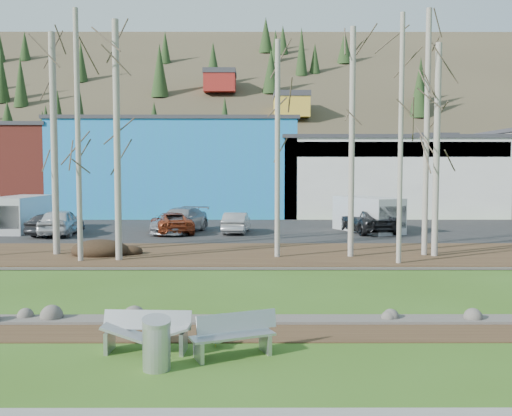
{
  "coord_description": "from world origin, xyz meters",
  "views": [
    {
      "loc": [
        0.66,
        -11.95,
        4.12
      ],
      "look_at": [
        0.71,
        11.19,
        2.5
      ],
      "focal_mm": 40.0,
      "sensor_mm": 36.0,
      "label": 1
    }
  ],
  "objects_px": {
    "car_1": "(55,225)",
    "car_4": "(236,223)",
    "car_3": "(180,220)",
    "van_white": "(370,215)",
    "litter_bin": "(157,346)",
    "car_0": "(61,222)",
    "bench_intact": "(234,335)",
    "car_2": "(172,223)",
    "car_5": "(368,221)",
    "bench_damaged": "(147,332)",
    "van_grey": "(19,214)"
  },
  "relations": [
    {
      "from": "car_1",
      "to": "car_4",
      "type": "relative_size",
      "value": 1.01
    },
    {
      "from": "car_3",
      "to": "van_white",
      "type": "distance_m",
      "value": 11.81
    },
    {
      "from": "car_1",
      "to": "car_3",
      "type": "distance_m",
      "value": 7.35
    },
    {
      "from": "litter_bin",
      "to": "car_0",
      "type": "height_order",
      "value": "car_0"
    },
    {
      "from": "car_1",
      "to": "car_0",
      "type": "bearing_deg",
      "value": -127.24
    },
    {
      "from": "bench_intact",
      "to": "car_2",
      "type": "height_order",
      "value": "car_2"
    },
    {
      "from": "car_2",
      "to": "car_5",
      "type": "height_order",
      "value": "car_5"
    },
    {
      "from": "car_2",
      "to": "car_4",
      "type": "xyz_separation_m",
      "value": [
        3.96,
        0.16,
        -0.01
      ]
    },
    {
      "from": "bench_damaged",
      "to": "van_grey",
      "type": "distance_m",
      "value": 26.0
    },
    {
      "from": "car_1",
      "to": "van_grey",
      "type": "xyz_separation_m",
      "value": [
        -2.91,
        1.9,
        0.47
      ]
    },
    {
      "from": "car_4",
      "to": "bench_damaged",
      "type": "bearing_deg",
      "value": 92.2
    },
    {
      "from": "car_5",
      "to": "van_grey",
      "type": "height_order",
      "value": "van_grey"
    },
    {
      "from": "van_white",
      "to": "car_4",
      "type": "bearing_deg",
      "value": 159.35
    },
    {
      "from": "litter_bin",
      "to": "car_2",
      "type": "height_order",
      "value": "car_2"
    },
    {
      "from": "bench_intact",
      "to": "bench_damaged",
      "type": "xyz_separation_m",
      "value": [
        -1.98,
        0.33,
        -0.02
      ]
    },
    {
      "from": "bench_damaged",
      "to": "car_1",
      "type": "xyz_separation_m",
      "value": [
        -9.38,
        21.0,
        0.34
      ]
    },
    {
      "from": "car_3",
      "to": "car_0",
      "type": "bearing_deg",
      "value": -153.33
    },
    {
      "from": "car_0",
      "to": "car_5",
      "type": "xyz_separation_m",
      "value": [
        18.6,
        1.42,
        -0.07
      ]
    },
    {
      "from": "bench_damaged",
      "to": "litter_bin",
      "type": "relative_size",
      "value": 2.05
    },
    {
      "from": "bench_intact",
      "to": "van_white",
      "type": "distance_m",
      "value": 24.43
    },
    {
      "from": "bench_damaged",
      "to": "car_0",
      "type": "bearing_deg",
      "value": 116.31
    },
    {
      "from": "bench_damaged",
      "to": "car_3",
      "type": "height_order",
      "value": "car_3"
    },
    {
      "from": "bench_intact",
      "to": "car_3",
      "type": "height_order",
      "value": "car_3"
    },
    {
      "from": "bench_intact",
      "to": "litter_bin",
      "type": "height_order",
      "value": "litter_bin"
    },
    {
      "from": "car_2",
      "to": "car_5",
      "type": "xyz_separation_m",
      "value": [
        12.11,
        0.47,
        0.07
      ]
    },
    {
      "from": "bench_intact",
      "to": "car_1",
      "type": "bearing_deg",
      "value": 95.94
    },
    {
      "from": "car_0",
      "to": "car_5",
      "type": "bearing_deg",
      "value": 179.38
    },
    {
      "from": "car_5",
      "to": "car_2",
      "type": "bearing_deg",
      "value": -7.81
    },
    {
      "from": "car_4",
      "to": "litter_bin",
      "type": "bearing_deg",
      "value": 93.41
    },
    {
      "from": "car_5",
      "to": "van_white",
      "type": "bearing_deg",
      "value": -134.02
    },
    {
      "from": "litter_bin",
      "to": "car_5",
      "type": "distance_m",
      "value": 25.44
    },
    {
      "from": "car_1",
      "to": "car_2",
      "type": "relative_size",
      "value": 0.84
    },
    {
      "from": "car_1",
      "to": "bench_damaged",
      "type": "bearing_deg",
      "value": 131.63
    },
    {
      "from": "litter_bin",
      "to": "car_5",
      "type": "xyz_separation_m",
      "value": [
        9.03,
        23.78,
        0.37
      ]
    },
    {
      "from": "litter_bin",
      "to": "car_5",
      "type": "relative_size",
      "value": 0.19
    },
    {
      "from": "car_4",
      "to": "car_1",
      "type": "bearing_deg",
      "value": 12.4
    },
    {
      "from": "car_4",
      "to": "van_white",
      "type": "bearing_deg",
      "value": -170.54
    },
    {
      "from": "car_0",
      "to": "car_5",
      "type": "height_order",
      "value": "car_0"
    },
    {
      "from": "van_grey",
      "to": "bench_damaged",
      "type": "bearing_deg",
      "value": -60.52
    },
    {
      "from": "car_2",
      "to": "car_3",
      "type": "bearing_deg",
      "value": -167.52
    },
    {
      "from": "car_4",
      "to": "car_0",
      "type": "bearing_deg",
      "value": 11.63
    },
    {
      "from": "bench_intact",
      "to": "van_grey",
      "type": "bearing_deg",
      "value": 99.47
    },
    {
      "from": "car_0",
      "to": "car_4",
      "type": "height_order",
      "value": "car_0"
    },
    {
      "from": "litter_bin",
      "to": "car_1",
      "type": "relative_size",
      "value": 0.25
    },
    {
      "from": "van_white",
      "to": "car_0",
      "type": "bearing_deg",
      "value": 160.56
    },
    {
      "from": "car_3",
      "to": "van_grey",
      "type": "distance_m",
      "value": 10.15
    },
    {
      "from": "car_2",
      "to": "van_white",
      "type": "bearing_deg",
      "value": 166.61
    },
    {
      "from": "litter_bin",
      "to": "car_0",
      "type": "distance_m",
      "value": 24.32
    },
    {
      "from": "bench_intact",
      "to": "car_5",
      "type": "height_order",
      "value": "car_5"
    },
    {
      "from": "car_3",
      "to": "van_grey",
      "type": "bearing_deg",
      "value": -166.13
    }
  ]
}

